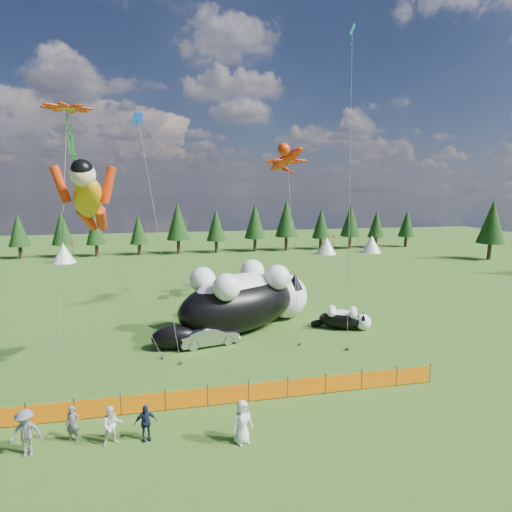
{
  "coord_description": "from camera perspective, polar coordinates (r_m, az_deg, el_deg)",
  "views": [
    {
      "loc": [
        -2.32,
        -20.94,
        10.32
      ],
      "look_at": [
        2.82,
        4.0,
        6.11
      ],
      "focal_mm": 28.0,
      "sensor_mm": 36.0,
      "label": 1
    }
  ],
  "objects": [
    {
      "name": "diamond_kite_b",
      "position": [
        36.02,
        13.56,
        27.29
      ],
      "size": [
        3.91,
        9.34,
        24.6
      ],
      "color": "#0C8596",
      "rests_on": "ground"
    },
    {
      "name": "superhero_kite",
      "position": [
        21.73,
        -22.86,
        7.55
      ],
      "size": [
        5.77,
        5.42,
        12.33
      ],
      "color": "orange",
      "rests_on": "ground"
    },
    {
      "name": "cat_small",
      "position": [
        31.1,
        12.46,
        -8.72
      ],
      "size": [
        4.28,
        2.81,
        1.63
      ],
      "rotation": [
        0.0,
        0.0,
        -0.42
      ],
      "color": "black",
      "rests_on": "ground"
    },
    {
      "name": "tree_line",
      "position": [
        66.28,
        -9.6,
        3.78
      ],
      "size": [
        90.0,
        4.0,
        8.0
      ],
      "primitive_type": null,
      "color": "black",
      "rests_on": "ground"
    },
    {
      "name": "car",
      "position": [
        27.54,
        -6.77,
        -11.19
      ],
      "size": [
        4.3,
        2.27,
        1.35
      ],
      "primitive_type": "imported",
      "rotation": [
        0.0,
        0.0,
        1.79
      ],
      "color": "#ABABB0",
      "rests_on": "ground"
    },
    {
      "name": "spectator_b",
      "position": [
        18.63,
        -19.87,
        -21.8
      ],
      "size": [
        0.91,
        0.66,
        1.67
      ],
      "primitive_type": "imported",
      "rotation": [
        0.0,
        0.0,
        0.25
      ],
      "color": "silver",
      "rests_on": "ground"
    },
    {
      "name": "spectator_a",
      "position": [
        19.42,
        -24.72,
        -20.96
      ],
      "size": [
        0.63,
        0.47,
        1.56
      ],
      "primitive_type": "imported",
      "rotation": [
        0.0,
        0.0,
        -0.19
      ],
      "color": "#5C5D61",
      "rests_on": "ground"
    },
    {
      "name": "spectator_c",
      "position": [
        18.53,
        -15.51,
        -21.96
      ],
      "size": [
        0.99,
        0.64,
        1.56
      ],
      "primitive_type": "imported",
      "rotation": [
        0.0,
        0.0,
        0.2
      ],
      "color": "#141E37",
      "rests_on": "ground"
    },
    {
      "name": "cat_large",
      "position": [
        29.97,
        -1.48,
        -6.11
      ],
      "size": [
        12.39,
        9.02,
        4.87
      ],
      "rotation": [
        0.0,
        0.0,
        0.51
      ],
      "color": "black",
      "rests_on": "ground"
    },
    {
      "name": "safety_fence",
      "position": [
        20.58,
        -3.97,
        -19.13
      ],
      "size": [
        22.06,
        0.06,
        1.1
      ],
      "color": "#262626",
      "rests_on": "ground"
    },
    {
      "name": "gecko_kite",
      "position": [
        35.15,
        4.3,
        13.53
      ],
      "size": [
        5.37,
        13.11,
        15.87
      ],
      "color": "red",
      "rests_on": "ground"
    },
    {
      "name": "flower_kite",
      "position": [
        25.37,
        -25.39,
        18.17
      ],
      "size": [
        3.25,
        7.78,
        15.82
      ],
      "color": "red",
      "rests_on": "ground"
    },
    {
      "name": "spectator_e",
      "position": [
        17.75,
        -1.97,
        -22.59
      ],
      "size": [
        1.05,
        0.86,
        1.85
      ],
      "primitive_type": "imported",
      "rotation": [
        0.0,
        0.0,
        0.34
      ],
      "color": "silver",
      "rests_on": "ground"
    },
    {
      "name": "festival_tents",
      "position": [
        63.01,
        0.68,
        1.24
      ],
      "size": [
        50.0,
        3.2,
        2.8
      ],
      "primitive_type": null,
      "color": "white",
      "rests_on": "ground"
    },
    {
      "name": "ground",
      "position": [
        23.46,
        -4.98,
        -16.75
      ],
      "size": [
        160.0,
        160.0,
        0.0
      ],
      "primitive_type": "plane",
      "color": "#123B0A",
      "rests_on": "ground"
    },
    {
      "name": "spectator_d",
      "position": [
        19.26,
        -30.04,
        -21.02
      ],
      "size": [
        1.26,
        0.66,
        1.93
      ],
      "primitive_type": "imported",
      "rotation": [
        0.0,
        0.0,
        -0.02
      ],
      "color": "#5C5D61",
      "rests_on": "ground"
    },
    {
      "name": "diamond_kite_a",
      "position": [
        25.92,
        -16.19,
        16.68
      ],
      "size": [
        2.57,
        3.19,
        15.32
      ],
      "color": "blue",
      "rests_on": "ground"
    }
  ]
}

